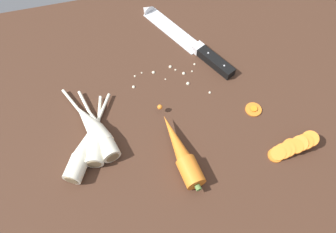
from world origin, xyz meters
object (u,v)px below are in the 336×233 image
parsnip_back (85,149)px  whole_carrot (181,151)px  parsnip_front (100,134)px  carrot_slice_stray_near (254,109)px  parsnip_mid_left (96,140)px  parsnip_mid_right (91,124)px  chefs_knife (183,37)px  carrot_slice_stack (292,147)px

parsnip_back → whole_carrot: bearing=-16.7°
parsnip_front → carrot_slice_stray_near: bearing=-2.8°
parsnip_mid_left → parsnip_mid_right: (-0.58, 4.15, -0.00)cm
whole_carrot → parsnip_mid_left: whole_carrot is taller
chefs_knife → whole_carrot: size_ratio=1.49×
whole_carrot → parsnip_mid_left: 18.62cm
whole_carrot → carrot_slice_stray_near: (19.87, 6.94, -1.74)cm
parsnip_mid_right → carrot_slice_stack: (41.39, -16.47, -0.62)cm
chefs_knife → parsnip_back: (-29.85, -27.27, 1.33)cm
parsnip_mid_left → carrot_slice_stray_near: 36.97cm
parsnip_mid_left → parsnip_back: bearing=-150.8°
whole_carrot → carrot_slice_stack: size_ratio=1.90×
parsnip_front → parsnip_mid_left: bearing=-132.0°
chefs_knife → parsnip_mid_right: (-27.70, -21.59, 1.33)cm
parsnip_front → parsnip_mid_left: 1.67cm
parsnip_front → carrot_slice_stray_near: 35.89cm
chefs_knife → carrot_slice_stack: bearing=-70.2°
carrot_slice_stray_near → parsnip_back: bearing=-178.6°
parsnip_mid_right → carrot_slice_stray_near: bearing=-7.1°
parsnip_front → parsnip_back: bearing=-144.3°
parsnip_back → parsnip_mid_right: bearing=69.3°
chefs_knife → parsnip_mid_left: size_ratio=1.82×
parsnip_mid_left → carrot_slice_stray_near: bearing=-0.8°
parsnip_front → whole_carrot: bearing=-28.7°
whole_carrot → parsnip_front: 18.17cm
parsnip_mid_left → carrot_slice_stack: parsnip_mid_left is taller
whole_carrot → carrot_slice_stray_near: bearing=19.3°
whole_carrot → carrot_slice_stack: (23.76, -4.85, -0.74)cm
chefs_knife → carrot_slice_stray_near: 28.05cm
parsnip_front → parsnip_mid_right: size_ratio=1.10×
parsnip_front → carrot_slice_stack: (39.69, -13.56, -0.62)cm
chefs_knife → carrot_slice_stack: carrot_slice_stack is taller
parsnip_mid_right → carrot_slice_stack: 44.55cm
whole_carrot → carrot_slice_stray_near: whole_carrot is taller
parsnip_front → carrot_slice_stack: bearing=-18.9°
parsnip_mid_left → carrot_slice_stack: size_ratio=1.55×
parsnip_mid_right → parsnip_back: 6.07cm
chefs_knife → carrot_slice_stack: size_ratio=2.83×
parsnip_back → carrot_slice_stray_near: bearing=1.4°
chefs_knife → parsnip_front: bearing=-136.7°
chefs_knife → parsnip_front: size_ratio=1.62×
parsnip_mid_left → chefs_knife: bearing=43.5°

